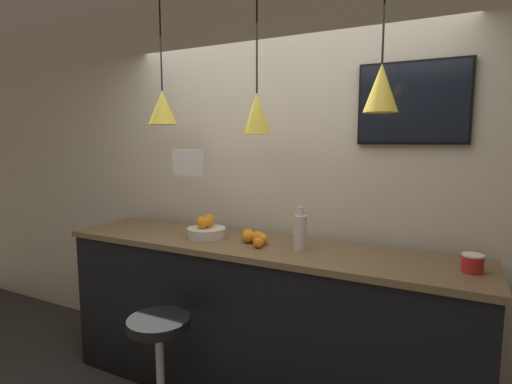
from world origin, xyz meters
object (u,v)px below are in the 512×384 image
object	(u,v)px
fruit_bowl	(206,230)
mounted_tv	(413,103)
bar_stool	(160,353)
spread_jar	(473,263)
juice_bottle	(300,232)

from	to	relation	value
fruit_bowl	mounted_tv	world-z (taller)	mounted_tv
bar_stool	spread_jar	world-z (taller)	spread_jar
fruit_bowl	spread_jar	world-z (taller)	fruit_bowl
mounted_tv	spread_jar	bearing A→B (deg)	-44.33
spread_jar	mounted_tv	xyz separation A→B (m)	(-0.37, 0.36, 0.87)
fruit_bowl	juice_bottle	world-z (taller)	juice_bottle
bar_stool	juice_bottle	distance (m)	1.13
fruit_bowl	bar_stool	bearing A→B (deg)	-86.95
bar_stool	mounted_tv	xyz separation A→B (m)	(1.28, 0.92, 1.51)
bar_stool	spread_jar	size ratio (longest dim) A/B	6.49
mounted_tv	bar_stool	bearing A→B (deg)	-144.38
fruit_bowl	spread_jar	bearing A→B (deg)	-0.29
spread_jar	mounted_tv	world-z (taller)	mounted_tv
bar_stool	juice_bottle	bearing A→B (deg)	38.77
juice_bottle	spread_jar	size ratio (longest dim) A/B	2.51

